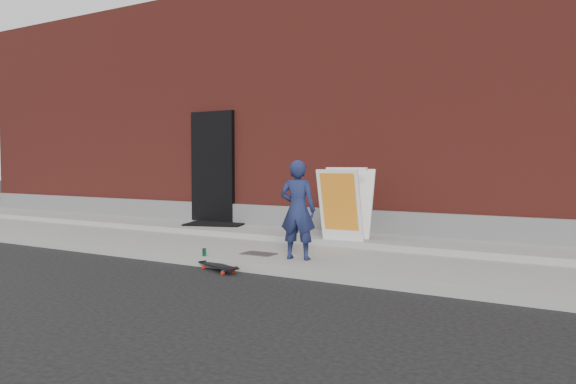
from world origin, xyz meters
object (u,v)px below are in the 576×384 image
Objects in this scene: child at (298,210)px; skateboard at (218,266)px; pizza_sign at (346,204)px; soda_can at (204,252)px.

child reaches higher than skateboard.
skateboard is at bearing 23.04° from child.
pizza_sign is at bearing -103.40° from child.
soda_can is at bearing 7.69° from child.
child is 1.49m from soda_can.
child is at bearing -91.32° from pizza_sign.
pizza_sign is 10.63× the size of soda_can.
skateboard is (-0.89, -0.63, -0.76)m from child.
soda_can is (-1.30, -1.92, -0.62)m from pizza_sign.
child reaches higher than pizza_sign.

